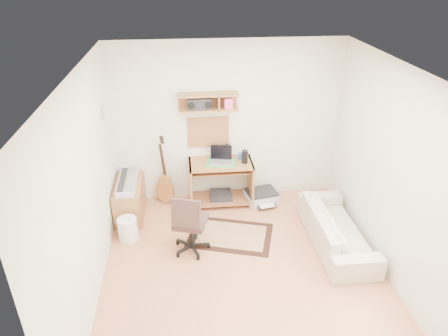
{
  "coord_description": "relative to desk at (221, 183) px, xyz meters",
  "views": [
    {
      "loc": [
        -0.68,
        -4.04,
        3.65
      ],
      "look_at": [
        -0.15,
        1.05,
        1.0
      ],
      "focal_mm": 32.99,
      "sensor_mm": 36.0,
      "label": 1
    }
  ],
  "objects": [
    {
      "name": "sofa",
      "position": [
        1.51,
        -1.23,
        -0.04
      ],
      "size": [
        0.5,
        1.72,
        0.67
      ],
      "primitive_type": "imported",
      "rotation": [
        0.0,
        0.0,
        1.57
      ],
      "color": "#B9AD93",
      "rests_on": "floor"
    },
    {
      "name": "desk_lamp",
      "position": [
        0.16,
        0.14,
        0.51
      ],
      "size": [
        0.09,
        0.09,
        0.28
      ],
      "primitive_type": null,
      "color": "black",
      "rests_on": "desk"
    },
    {
      "name": "desk",
      "position": [
        0.0,
        0.0,
        0.0
      ],
      "size": [
        1.0,
        0.55,
        0.75
      ],
      "primitive_type": null,
      "color": "#9B6836",
      "rests_on": "floor"
    },
    {
      "name": "left_wall",
      "position": [
        -1.68,
        -1.73,
        0.93
      ],
      "size": [
        0.01,
        4.0,
        2.6
      ],
      "primitive_type": "cube",
      "color": "beige",
      "rests_on": "ground"
    },
    {
      "name": "pencil_cup",
      "position": [
        0.32,
        0.1,
        0.42
      ],
      "size": [
        0.07,
        0.07,
        0.1
      ],
      "primitive_type": "cylinder",
      "color": "#2D4A87",
      "rests_on": "desk"
    },
    {
      "name": "floor",
      "position": [
        0.13,
        -1.73,
        -0.38
      ],
      "size": [
        3.6,
        4.0,
        0.01
      ],
      "primitive_type": "cube",
      "color": "#C37B51",
      "rests_on": "ground"
    },
    {
      "name": "waste_basket",
      "position": [
        -1.42,
        -0.82,
        -0.21
      ],
      "size": [
        0.35,
        0.35,
        0.33
      ],
      "primitive_type": "cylinder",
      "rotation": [
        0.0,
        0.0,
        0.33
      ],
      "color": "white",
      "rests_on": "floor"
    },
    {
      "name": "boombox",
      "position": [
        -0.3,
        0.15,
        1.3
      ],
      "size": [
        0.34,
        0.16,
        0.18
      ],
      "primitive_type": "cube",
      "color": "black",
      "rests_on": "wall_shelf"
    },
    {
      "name": "right_wall",
      "position": [
        1.93,
        -1.73,
        0.93
      ],
      "size": [
        0.01,
        4.0,
        2.6
      ],
      "primitive_type": "cube",
      "color": "beige",
      "rests_on": "ground"
    },
    {
      "name": "back_wall",
      "position": [
        0.13,
        0.28,
        0.93
      ],
      "size": [
        3.6,
        0.01,
        2.6
      ],
      "primitive_type": "cube",
      "color": "beige",
      "rests_on": "ground"
    },
    {
      "name": "guitar",
      "position": [
        -0.91,
        0.13,
        0.2
      ],
      "size": [
        0.36,
        0.3,
        1.15
      ],
      "primitive_type": null,
      "rotation": [
        0.0,
        0.0,
        -0.41
      ],
      "color": "#A46732",
      "rests_on": "floor"
    },
    {
      "name": "laptop",
      "position": [
        -0.0,
        -0.02,
        0.5
      ],
      "size": [
        0.39,
        0.39,
        0.26
      ],
      "primitive_type": null,
      "rotation": [
        0.0,
        0.0,
        -0.19
      ],
      "color": "silver",
      "rests_on": "desk"
    },
    {
      "name": "task_chair",
      "position": [
        -0.52,
        -1.17,
        0.09
      ],
      "size": [
        0.59,
        0.59,
        0.93
      ],
      "primitive_type": null,
      "rotation": [
        0.0,
        0.0,
        -0.3
      ],
      "color": "#382521",
      "rests_on": "floor"
    },
    {
      "name": "music_keyboard",
      "position": [
        -1.45,
        -0.18,
        0.21
      ],
      "size": [
        0.27,
        0.85,
        0.07
      ],
      "primitive_type": "cube",
      "color": "#B2B5BA",
      "rests_on": "cabinet"
    },
    {
      "name": "rug",
      "position": [
        0.05,
        -0.91,
        -0.37
      ],
      "size": [
        1.37,
        1.1,
        0.02
      ],
      "primitive_type": "cube",
      "rotation": [
        0.0,
        0.0,
        -0.29
      ],
      "color": "tan",
      "rests_on": "floor"
    },
    {
      "name": "printer",
      "position": [
        0.67,
        -0.03,
        -0.29
      ],
      "size": [
        0.58,
        0.49,
        0.19
      ],
      "primitive_type": "cube",
      "rotation": [
        0.0,
        0.0,
        0.21
      ],
      "color": "#A5A8AA",
      "rests_on": "floor"
    },
    {
      "name": "cabinet",
      "position": [
        -1.45,
        -0.18,
        -0.1
      ],
      "size": [
        0.4,
        0.9,
        0.55
      ],
      "primitive_type": "cube",
      "color": "#9B6836",
      "rests_on": "floor"
    },
    {
      "name": "ceiling",
      "position": [
        0.13,
        -1.73,
        2.23
      ],
      "size": [
        3.6,
        4.0,
        0.01
      ],
      "primitive_type": "cube",
      "color": "white",
      "rests_on": "ground"
    },
    {
      "name": "wall_shelf",
      "position": [
        -0.17,
        0.15,
        1.32
      ],
      "size": [
        0.9,
        0.25,
        0.26
      ],
      "primitive_type": "cube",
      "color": "#9B6836",
      "rests_on": "back_wall"
    },
    {
      "name": "cork_board",
      "position": [
        -0.17,
        0.25,
        0.79
      ],
      "size": [
        0.64,
        0.03,
        0.49
      ],
      "primitive_type": "cube",
      "color": "tan",
      "rests_on": "back_wall"
    },
    {
      "name": "speaker",
      "position": [
        0.37,
        -0.05,
        0.48
      ],
      "size": [
        0.1,
        0.1,
        0.21
      ],
      "primitive_type": "cylinder",
      "color": "black",
      "rests_on": "desk"
    },
    {
      "name": "wall_photo",
      "position": [
        -1.66,
        -0.23,
        1.34
      ],
      "size": [
        0.02,
        0.2,
        0.15
      ],
      "primitive_type": "cube",
      "color": "#4C8CBF",
      "rests_on": "left_wall"
    }
  ]
}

